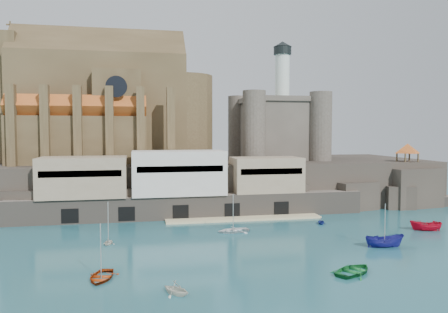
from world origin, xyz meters
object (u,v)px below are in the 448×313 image
(castle_keep, at_px, (277,125))
(pavilion, at_px, (408,150))
(boat_1, at_px, (176,294))
(boat_0, at_px, (101,279))
(boat_2, at_px, (384,247))
(church, at_px, (109,108))

(castle_keep, relative_size, pavilion, 4.58)
(castle_keep, bearing_deg, boat_1, -117.12)
(castle_keep, xyz_separation_m, boat_0, (-38.25, -52.65, -18.31))
(castle_keep, relative_size, boat_2, 5.09)
(church, distance_m, pavilion, 68.65)
(pavilion, xyz_separation_m, boat_0, (-64.17, -37.58, -12.73))
(pavilion, relative_size, boat_0, 1.21)
(boat_2, bearing_deg, castle_keep, 8.38)
(pavilion, distance_m, boat_1, 72.50)
(castle_keep, height_order, pavilion, castle_keep)
(church, bearing_deg, boat_1, -80.57)
(boat_1, bearing_deg, church, 57.63)
(church, height_order, boat_2, church)
(church, relative_size, boat_0, 8.87)
(church, height_order, castle_keep, church)
(boat_0, bearing_deg, castle_keep, 64.37)
(boat_0, xyz_separation_m, boat_2, (39.40, 6.03, 0.00))
(castle_keep, bearing_deg, boat_0, -126.00)
(pavilion, height_order, boat_2, pavilion)
(boat_0, bearing_deg, boat_1, -28.49)
(pavilion, bearing_deg, boat_2, -128.14)
(church, bearing_deg, castle_keep, -1.11)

